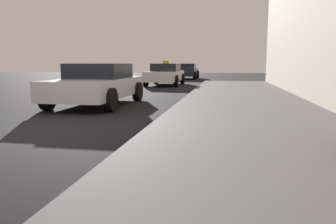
# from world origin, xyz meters

# --- Properties ---
(ground_plane) EXTENTS (80.00, 80.00, 0.00)m
(ground_plane) POSITION_xyz_m (0.00, 0.00, 0.00)
(ground_plane) COLOR black
(sidewalk) EXTENTS (4.00, 32.00, 0.15)m
(sidewalk) POSITION_xyz_m (4.00, 0.00, 0.07)
(sidewalk) COLOR #5B5B60
(sidewalk) RESTS_ON ground_plane
(car_silver) EXTENTS (2.04, 4.17, 1.27)m
(car_silver) POSITION_xyz_m (-0.52, 3.90, 0.65)
(car_silver) COLOR #B7B7BF
(car_silver) RESTS_ON ground_plane
(car_white) EXTENTS (1.93, 4.27, 1.43)m
(car_white) POSITION_xyz_m (-0.19, 13.44, 0.65)
(car_white) COLOR white
(car_white) RESTS_ON ground_plane
(car_black) EXTENTS (2.05, 4.24, 1.27)m
(car_black) POSITION_xyz_m (-0.03, 21.65, 0.65)
(car_black) COLOR black
(car_black) RESTS_ON ground_plane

